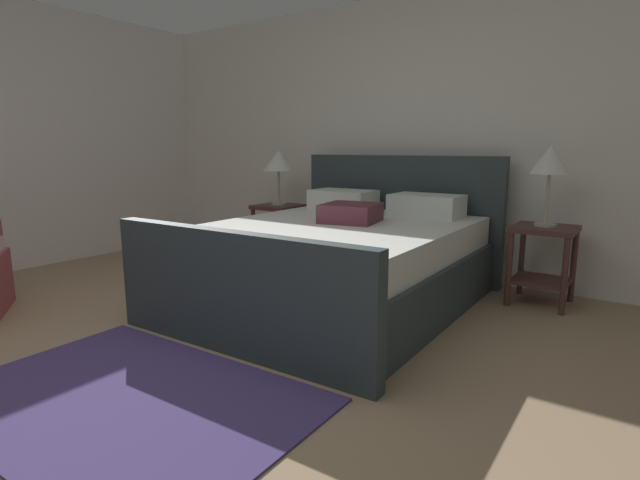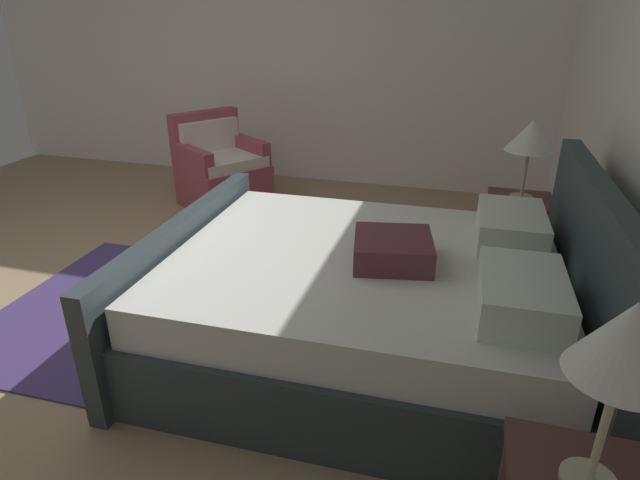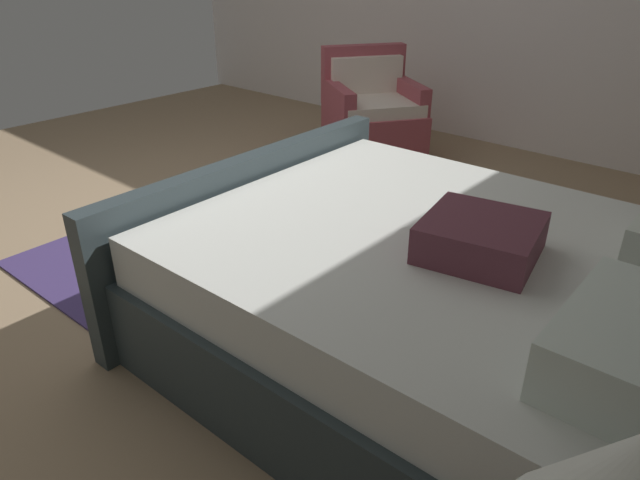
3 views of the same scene
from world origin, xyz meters
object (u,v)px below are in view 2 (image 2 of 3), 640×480
nightstand_left (516,224)px  bed (372,301)px  table_lamp_right (627,345)px  table_lamp_left (531,138)px  armchair (221,171)px

nightstand_left → bed: bearing=-32.8°
table_lamp_right → table_lamp_left: table_lamp_right is taller
table_lamp_left → table_lamp_right: bearing=1.3°
bed → nightstand_left: 1.50m
armchair → bed: bearing=43.2°
table_lamp_right → nightstand_left: bearing=-178.7°
bed → nightstand_left: bearing=147.2°
armchair → nightstand_left: bearing=73.9°
nightstand_left → table_lamp_left: size_ratio=1.09×
nightstand_left → table_lamp_right: bearing=1.3°
bed → table_lamp_right: (1.26, 0.87, 0.74)m
bed → table_lamp_left: (-1.26, 0.81, 0.70)m
bed → table_lamp_right: bearing=34.6°
nightstand_left → table_lamp_left: bearing=135.0°
table_lamp_right → armchair: 4.41m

